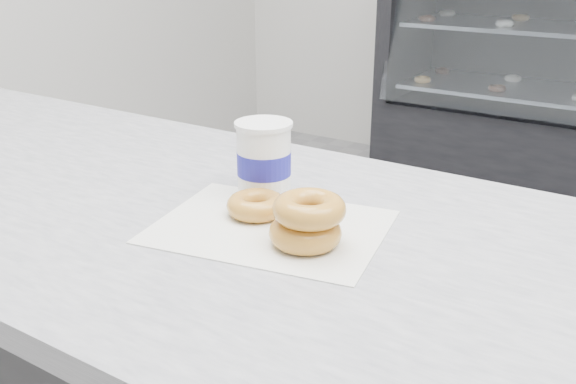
% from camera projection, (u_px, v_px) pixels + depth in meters
% --- Properties ---
extents(wax_paper, '(0.38, 0.32, 0.00)m').
position_uv_depth(wax_paper, '(270.00, 226.00, 0.97)').
color(wax_paper, silver).
rests_on(wax_paper, counter).
extents(donut_single, '(0.11, 0.11, 0.03)m').
position_uv_depth(donut_single, '(256.00, 205.00, 1.01)').
color(donut_single, gold).
rests_on(donut_single, wax_paper).
extents(donut_stack, '(0.14, 0.14, 0.07)m').
position_uv_depth(donut_stack, '(307.00, 221.00, 0.90)').
color(donut_stack, gold).
rests_on(donut_stack, wax_paper).
extents(coffee_cup, '(0.11, 0.11, 0.13)m').
position_uv_depth(coffee_cup, '(264.00, 159.00, 1.07)').
color(coffee_cup, white).
rests_on(coffee_cup, counter).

